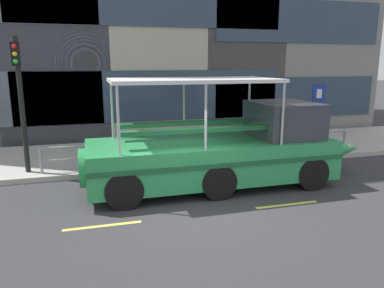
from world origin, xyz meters
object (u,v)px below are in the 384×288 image
object	(u,v)px
parking_sign	(318,105)
duck_tour_boat	(227,150)
traffic_light_pole	(20,92)
pedestrian_near_bow	(266,125)

from	to	relation	value
parking_sign	duck_tour_boat	distance (m)	5.85
traffic_light_pole	duck_tour_boat	xyz separation A→B (m)	(6.09, -2.40, -1.72)
duck_tour_boat	pedestrian_near_bow	bearing A→B (deg)	49.28
parking_sign	pedestrian_near_bow	distance (m)	2.24
traffic_light_pole	duck_tour_boat	world-z (taller)	traffic_light_pole
duck_tour_boat	traffic_light_pole	bearing A→B (deg)	158.47
traffic_light_pole	pedestrian_near_bow	xyz separation A→B (m)	(9.23, 1.26, -1.66)
traffic_light_pole	pedestrian_near_bow	bearing A→B (deg)	7.75
parking_sign	duck_tour_boat	bearing A→B (deg)	-150.73
traffic_light_pole	duck_tour_boat	distance (m)	6.76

